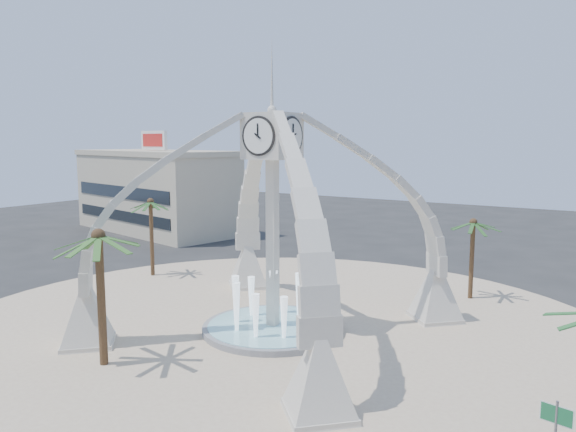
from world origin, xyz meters
The scene contains 9 objects.
ground centered at (0.00, 0.00, 0.00)m, with size 140.00×140.00×0.00m, color #282828.
plaza centered at (0.00, 0.00, 0.03)m, with size 40.00×40.00×0.06m, color beige.
clock_tower centered at (0.00, 0.00, 6.49)m, with size 17.94×17.94×16.30m.
fountain centered at (0.00, 0.00, 0.29)m, with size 8.00×8.00×3.62m.
building_nw centered at (-32.00, 22.00, 4.83)m, with size 23.75×13.73×11.90m.
palm_west centered at (-15.63, 5.72, 5.89)m, with size 4.54×4.54×6.65m.
palm_north centered at (7.61, 12.89, 5.24)m, with size 3.70×3.70×5.96m.
palm_south centered at (-4.19, -8.37, 6.28)m, with size 4.36×4.36×7.17m.
street_sign centered at (15.51, -6.95, 2.00)m, with size 1.01×0.23×2.80m.
Camera 1 is at (17.42, -25.35, 10.86)m, focal length 35.00 mm.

